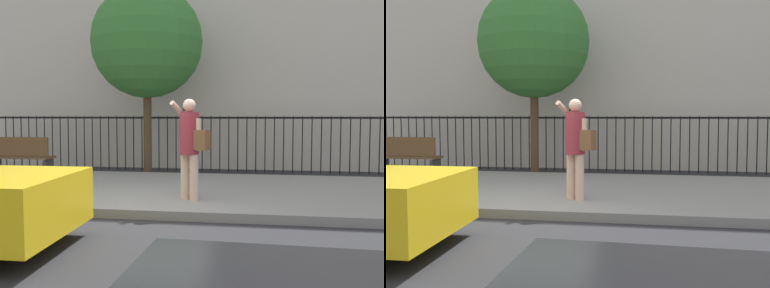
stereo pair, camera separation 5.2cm
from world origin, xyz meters
TOP-DOWN VIEW (x-y plane):
  - ground_plane at (0.00, 0.00)m, footprint 60.00×60.00m
  - sidewalk at (0.00, 2.20)m, footprint 28.00×4.40m
  - building_facade at (0.00, 8.50)m, footprint 28.00×4.00m
  - iron_fence at (0.00, 5.90)m, footprint 12.03×0.04m
  - pedestrian_on_phone at (0.83, 0.95)m, footprint 0.73×0.61m
  - street_bench at (-3.73, 3.25)m, footprint 1.60×0.45m
  - street_tree_mid at (-0.93, 4.76)m, footprint 2.94×2.94m

SIDE VIEW (x-z plane):
  - ground_plane at x=0.00m, z-range 0.00..0.00m
  - sidewalk at x=0.00m, z-range 0.00..0.15m
  - street_bench at x=-3.73m, z-range 0.18..1.13m
  - iron_fence at x=0.00m, z-range 0.22..1.82m
  - pedestrian_on_phone at x=0.83m, z-range 0.30..2.05m
  - street_tree_mid at x=-0.93m, z-range 1.03..6.04m
  - building_facade at x=0.00m, z-range 0.00..10.55m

